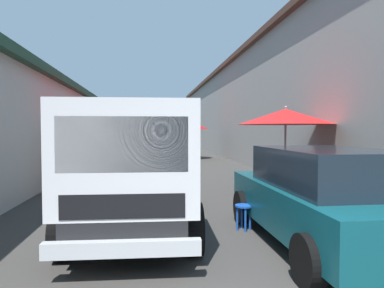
% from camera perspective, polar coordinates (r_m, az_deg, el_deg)
% --- Properties ---
extents(ground, '(90.00, 90.00, 0.00)m').
position_cam_1_polar(ground, '(14.74, -3.65, -4.45)').
color(ground, '#3D3A38').
extents(building_left_whitewash, '(49.80, 7.50, 3.55)m').
position_cam_1_polar(building_left_whitewash, '(18.07, -28.15, 2.18)').
color(building_left_whitewash, beige).
rests_on(building_left_whitewash, ground).
extents(building_right_concrete, '(49.80, 7.50, 5.86)m').
position_cam_1_polar(building_right_concrete, '(18.81, 18.99, 5.83)').
color(building_right_concrete, gray).
rests_on(building_right_concrete, ground).
extents(fruit_stall_far_left, '(2.12, 2.12, 2.45)m').
position_cam_1_polar(fruit_stall_far_left, '(11.32, -16.36, 2.74)').
color(fruit_stall_far_left, '#9E9EA3').
rests_on(fruit_stall_far_left, ground).
extents(fruit_stall_far_right, '(2.67, 2.67, 2.17)m').
position_cam_1_polar(fruit_stall_far_right, '(19.31, -10.53, 2.06)').
color(fruit_stall_far_right, '#9E9EA3').
rests_on(fruit_stall_far_right, ground).
extents(fruit_stall_near_right, '(2.53, 2.53, 2.36)m').
position_cam_1_polar(fruit_stall_near_right, '(9.50, 14.85, 2.49)').
color(fruit_stall_near_right, '#9E9EA3').
rests_on(fruit_stall_near_right, ground).
extents(fruit_stall_near_left, '(2.42, 2.42, 2.35)m').
position_cam_1_polar(fruit_stall_near_left, '(20.74, -0.62, 2.37)').
color(fruit_stall_near_left, '#9E9EA3').
rests_on(fruit_stall_near_left, ground).
extents(fruit_stall_mid_lane, '(2.54, 2.54, 2.43)m').
position_cam_1_polar(fruit_stall_mid_lane, '(14.66, -14.79, 2.58)').
color(fruit_stall_mid_lane, '#9E9EA3').
rests_on(fruit_stall_mid_lane, ground).
extents(hatchback_car, '(3.92, 1.93, 1.45)m').
position_cam_1_polar(hatchback_car, '(5.55, 20.82, -8.04)').
color(hatchback_car, '#0F4C56').
rests_on(hatchback_car, ground).
extents(delivery_truck, '(4.98, 2.11, 2.08)m').
position_cam_1_polar(delivery_truck, '(5.42, -9.60, -4.92)').
color(delivery_truck, black).
rests_on(delivery_truck, ground).
extents(vendor_by_crates, '(0.61, 0.30, 1.55)m').
position_cam_1_polar(vendor_by_crates, '(17.55, -2.12, -0.49)').
color(vendor_by_crates, '#232328').
rests_on(vendor_by_crates, ground).
extents(plastic_stool, '(0.30, 0.30, 0.43)m').
position_cam_1_polar(plastic_stool, '(6.13, 8.47, -10.86)').
color(plastic_stool, '#194CB2').
rests_on(plastic_stool, ground).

